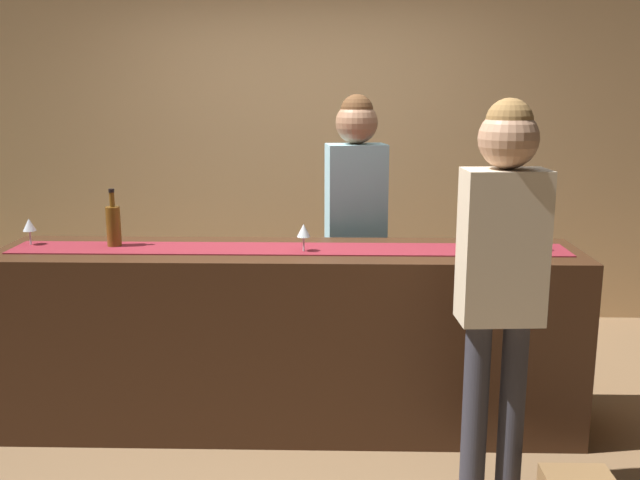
{
  "coord_description": "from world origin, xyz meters",
  "views": [
    {
      "loc": [
        0.25,
        -3.54,
        1.77
      ],
      "look_at": [
        0.16,
        0.0,
        1.01
      ],
      "focal_mm": 40.11,
      "sensor_mm": 36.0,
      "label": 1
    }
  ],
  "objects": [
    {
      "name": "ground_plane",
      "position": [
        0.0,
        0.0,
        0.0
      ],
      "size": [
        10.0,
        10.0,
        0.0
      ],
      "primitive_type": "plane",
      "color": "brown"
    },
    {
      "name": "back_wall",
      "position": [
        0.0,
        1.9,
        1.45
      ],
      "size": [
        6.0,
        0.12,
        2.9
      ],
      "primitive_type": "cube",
      "color": "tan",
      "rests_on": "ground"
    },
    {
      "name": "bar_counter",
      "position": [
        0.0,
        0.0,
        0.48
      ],
      "size": [
        2.97,
        0.6,
        0.96
      ],
      "primitive_type": "cube",
      "color": "#3D2314",
      "rests_on": "ground"
    },
    {
      "name": "counter_runner_cloth",
      "position": [
        0.0,
        0.0,
        0.96
      ],
      "size": [
        2.82,
        0.28,
        0.01
      ],
      "primitive_type": "cube",
      "color": "maroon",
      "rests_on": "bar_counter"
    },
    {
      "name": "wine_bottle_amber",
      "position": [
        -0.9,
        0.04,
        1.07
      ],
      "size": [
        0.07,
        0.07,
        0.3
      ],
      "color": "brown",
      "rests_on": "bar_counter"
    },
    {
      "name": "wine_bottle_green",
      "position": [
        1.14,
        -0.04,
        1.07
      ],
      "size": [
        0.07,
        0.07,
        0.3
      ],
      "color": "#194723",
      "rests_on": "bar_counter"
    },
    {
      "name": "wine_glass_near_customer",
      "position": [
        -1.35,
        0.06,
        1.06
      ],
      "size": [
        0.07,
        0.07,
        0.14
      ],
      "color": "silver",
      "rests_on": "bar_counter"
    },
    {
      "name": "wine_glass_mid_counter",
      "position": [
        0.08,
        -0.06,
        1.06
      ],
      "size": [
        0.07,
        0.07,
        0.14
      ],
      "color": "silver",
      "rests_on": "bar_counter"
    },
    {
      "name": "bartender",
      "position": [
        0.36,
        0.58,
        1.07
      ],
      "size": [
        0.37,
        0.25,
        1.73
      ],
      "rotation": [
        0.0,
        0.0,
        3.31
      ],
      "color": "#26262B",
      "rests_on": "ground"
    },
    {
      "name": "customer_sipping",
      "position": [
        0.93,
        -0.67,
        1.07
      ],
      "size": [
        0.35,
        0.24,
        1.73
      ],
      "rotation": [
        0.0,
        0.0,
        0.06
      ],
      "color": "#33333D",
      "rests_on": "ground"
    }
  ]
}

